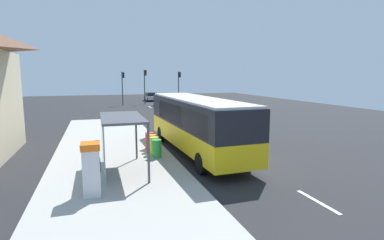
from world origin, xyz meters
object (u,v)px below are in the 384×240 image
(traffic_light_near_side, at_px, (179,83))
(bus, at_px, (196,122))
(ticket_machine, at_px, (91,169))
(traffic_light_median, at_px, (145,81))
(white_van, at_px, (178,102))
(sedan_near, at_px, (163,101))
(recycling_bin_orange, at_px, (152,143))
(sedan_far, at_px, (151,97))
(recycling_bin_green, at_px, (157,148))
(traffic_light_far_side, at_px, (123,83))
(recycling_bin_red, at_px, (150,140))
(bus_shelter, at_px, (115,130))
(recycling_bin_yellow, at_px, (154,146))

(traffic_light_near_side, bearing_deg, bus, -103.41)
(ticket_machine, distance_m, traffic_light_median, 38.10)
(white_van, bearing_deg, sedan_near, 89.35)
(white_van, bearing_deg, recycling_bin_orange, -109.28)
(sedan_far, distance_m, recycling_bin_green, 39.22)
(sedan_far, height_order, recycling_bin_orange, sedan_far)
(sedan_near, relative_size, traffic_light_near_side, 0.87)
(white_van, xyz_separation_m, traffic_light_far_side, (-5.30, 12.25, 2.02))
(bus, xyz_separation_m, recycling_bin_red, (-2.49, 1.19, -1.19))
(recycling_bin_green, distance_m, traffic_light_median, 33.19)
(bus_shelter, bearing_deg, recycling_bin_red, 61.01)
(sedan_far, xyz_separation_m, ticket_machine, (-9.73, -43.15, 0.38))
(bus, xyz_separation_m, recycling_bin_orange, (-2.49, 0.49, -1.19))
(sedan_near, height_order, traffic_light_near_side, traffic_light_near_side)
(traffic_light_near_side, xyz_separation_m, traffic_light_median, (-5.10, 1.60, 0.18))
(traffic_light_median, bearing_deg, bus_shelter, -101.12)
(ticket_machine, xyz_separation_m, traffic_light_median, (7.82, 37.21, 2.40))
(ticket_machine, distance_m, recycling_bin_green, 5.54)
(sedan_far, bearing_deg, traffic_light_near_side, -67.02)
(traffic_light_near_side, height_order, bus_shelter, traffic_light_near_side)
(white_van, xyz_separation_m, recycling_bin_red, (-6.40, -17.59, -0.69))
(sedan_far, distance_m, traffic_light_near_side, 8.59)
(recycling_bin_orange, distance_m, recycling_bin_red, 0.70)
(white_van, relative_size, bus_shelter, 1.32)
(traffic_light_far_side, relative_size, traffic_light_median, 0.93)
(bus, relative_size, ticket_machine, 5.72)
(recycling_bin_orange, height_order, traffic_light_far_side, traffic_light_far_side)
(recycling_bin_yellow, bearing_deg, bus_shelter, -130.47)
(white_van, distance_m, recycling_bin_yellow, 20.06)
(bus, bearing_deg, recycling_bin_red, 154.38)
(white_van, bearing_deg, recycling_bin_yellow, -108.62)
(recycling_bin_green, bearing_deg, traffic_light_far_side, 88.03)
(sedan_far, distance_m, recycling_bin_yellow, 38.53)
(bus, height_order, sedan_far, bus)
(traffic_light_near_side, xyz_separation_m, traffic_light_far_side, (-8.60, 0.80, -0.04))
(ticket_machine, bearing_deg, recycling_bin_yellow, 58.02)
(white_van, distance_m, sedan_far, 18.99)
(recycling_bin_orange, relative_size, traffic_light_near_side, 0.19)
(sedan_near, xyz_separation_m, recycling_bin_red, (-6.50, -26.57, -0.14))
(recycling_bin_yellow, xyz_separation_m, recycling_bin_orange, (0.00, 0.70, 0.00))
(sedan_far, xyz_separation_m, traffic_light_near_side, (3.20, -7.54, 2.61))
(traffic_light_far_side, relative_size, bus_shelter, 1.26)
(recycling_bin_green, bearing_deg, bus_shelter, -139.44)
(sedan_near, relative_size, traffic_light_far_side, 0.88)
(recycling_bin_green, bearing_deg, traffic_light_near_side, 72.70)
(bus, height_order, white_van, bus)
(recycling_bin_red, height_order, traffic_light_far_side, traffic_light_far_side)
(traffic_light_far_side, bearing_deg, bus, -87.44)
(recycling_bin_red, bearing_deg, sedan_far, 79.92)
(sedan_near, bearing_deg, recycling_bin_yellow, -103.09)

